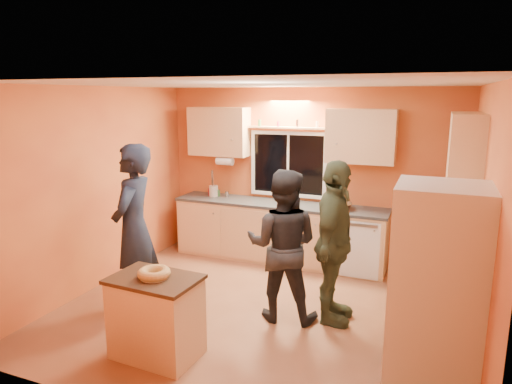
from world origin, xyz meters
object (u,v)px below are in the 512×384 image
at_px(refrigerator, 436,292).
at_px(person_left, 134,229).
at_px(person_right, 334,243).
at_px(island, 156,316).
at_px(person_center, 283,245).

relative_size(refrigerator, person_left, 0.92).
height_order(refrigerator, person_right, person_right).
bearing_deg(island, person_center, 56.98).
xyz_separation_m(person_left, person_center, (1.66, 0.43, -0.12)).
bearing_deg(person_left, person_right, 90.20).
distance_m(person_left, person_center, 1.72).
xyz_separation_m(refrigerator, person_right, (-1.05, 0.91, 0.01)).
bearing_deg(person_right, person_left, 101.78).
distance_m(refrigerator, person_left, 3.27).
relative_size(island, person_left, 0.44).
height_order(island, person_left, person_left).
xyz_separation_m(person_center, person_right, (0.54, 0.13, 0.05)).
xyz_separation_m(island, person_left, (-0.79, 0.77, 0.57)).
relative_size(island, person_right, 0.47).
distance_m(person_left, person_right, 2.27).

